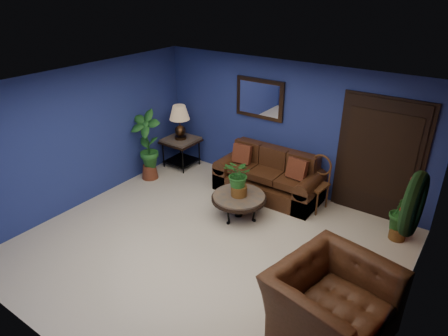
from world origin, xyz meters
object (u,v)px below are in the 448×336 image
Objects in this scene: coffee_table at (239,198)px; table_lamp at (180,118)px; side_chair at (317,179)px; end_table at (181,145)px; sofa at (270,179)px; armchair at (331,303)px.

coffee_table is 2.51m from table_lamp.
table_lamp is 0.72× the size of side_chair.
coffee_table is 1.36× the size of end_table.
end_table is 0.61m from table_lamp.
sofa is at bearing 0.67° from end_table.
table_lamp is at bearing -179.33° from sofa.
side_chair is (3.14, 0.07, -0.55)m from table_lamp.
table_lamp is 3.19m from side_chair.
end_table is at bearing -172.29° from side_chair.
sofa reaches higher than armchair.
end_table is at bearing -153.43° from table_lamp.
side_chair is (0.96, 1.07, 0.21)m from coffee_table.
end_table reaches higher than coffee_table.
armchair is at bearing -29.56° from end_table.
sofa is 2.84× the size of end_table.
end_table is 0.53× the size of armchair.
sofa is 2.23m from end_table.
side_chair is at bearing 48.08° from coffee_table.
end_table is 3.14m from side_chair.
coffee_table is at bearing -24.65° from table_lamp.
table_lamp is 0.53× the size of armchair.
side_chair is at bearing 2.96° from sofa.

